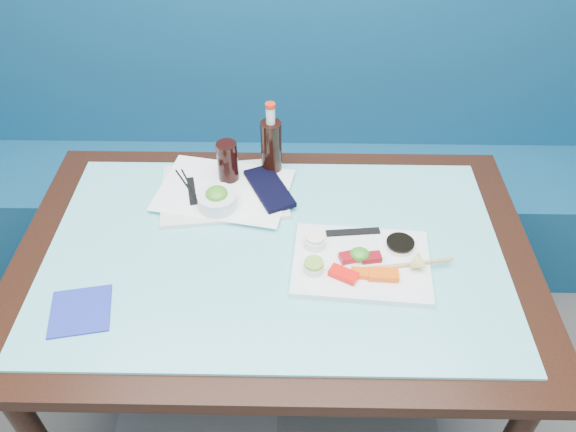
{
  "coord_description": "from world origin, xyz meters",
  "views": [
    {
      "loc": [
        0.05,
        0.4,
        1.85
      ],
      "look_at": [
        0.03,
        1.54,
        0.8
      ],
      "focal_mm": 35.0,
      "sensor_mm": 36.0,
      "label": 1
    }
  ],
  "objects_px": {
    "booth_bench": "(283,170)",
    "cola_bottle_body": "(271,148)",
    "seaweed_bowl": "(217,201)",
    "dining_table": "(275,272)",
    "cola_glass": "(228,162)",
    "sashimi_plate": "(361,263)",
    "serving_tray": "(224,192)",
    "blue_napkin": "(80,311)"
  },
  "relations": [
    {
      "from": "cola_glass",
      "to": "serving_tray",
      "type": "bearing_deg",
      "value": -100.3
    },
    {
      "from": "dining_table",
      "to": "serving_tray",
      "type": "height_order",
      "value": "serving_tray"
    },
    {
      "from": "serving_tray",
      "to": "seaweed_bowl",
      "type": "distance_m",
      "value": 0.08
    },
    {
      "from": "booth_bench",
      "to": "sashimi_plate",
      "type": "xyz_separation_m",
      "value": [
        0.23,
        -0.89,
        0.39
      ]
    },
    {
      "from": "booth_bench",
      "to": "seaweed_bowl",
      "type": "bearing_deg",
      "value": -103.86
    },
    {
      "from": "blue_napkin",
      "to": "sashimi_plate",
      "type": "bearing_deg",
      "value": 13.22
    },
    {
      "from": "sashimi_plate",
      "to": "cola_bottle_body",
      "type": "distance_m",
      "value": 0.47
    },
    {
      "from": "dining_table",
      "to": "serving_tray",
      "type": "xyz_separation_m",
      "value": [
        -0.16,
        0.23,
        0.1
      ]
    },
    {
      "from": "serving_tray",
      "to": "cola_glass",
      "type": "height_order",
      "value": "cola_glass"
    },
    {
      "from": "booth_bench",
      "to": "dining_table",
      "type": "xyz_separation_m",
      "value": [
        0.0,
        -0.84,
        0.29
      ]
    },
    {
      "from": "booth_bench",
      "to": "serving_tray",
      "type": "height_order",
      "value": "booth_bench"
    },
    {
      "from": "serving_tray",
      "to": "sashimi_plate",
      "type": "bearing_deg",
      "value": -44.34
    },
    {
      "from": "booth_bench",
      "to": "dining_table",
      "type": "distance_m",
      "value": 0.89
    },
    {
      "from": "dining_table",
      "to": "sashimi_plate",
      "type": "height_order",
      "value": "sashimi_plate"
    },
    {
      "from": "booth_bench",
      "to": "dining_table",
      "type": "height_order",
      "value": "booth_bench"
    },
    {
      "from": "booth_bench",
      "to": "cola_glass",
      "type": "xyz_separation_m",
      "value": [
        -0.15,
        -0.55,
        0.46
      ]
    },
    {
      "from": "cola_glass",
      "to": "sashimi_plate",
      "type": "bearing_deg",
      "value": -42.13
    },
    {
      "from": "sashimi_plate",
      "to": "serving_tray",
      "type": "bearing_deg",
      "value": 148.13
    },
    {
      "from": "dining_table",
      "to": "cola_bottle_body",
      "type": "bearing_deg",
      "value": 93.37
    },
    {
      "from": "seaweed_bowl",
      "to": "serving_tray",
      "type": "bearing_deg",
      "value": 82.41
    },
    {
      "from": "booth_bench",
      "to": "sashimi_plate",
      "type": "relative_size",
      "value": 8.49
    },
    {
      "from": "dining_table",
      "to": "cola_glass",
      "type": "distance_m",
      "value": 0.36
    },
    {
      "from": "serving_tray",
      "to": "cola_bottle_body",
      "type": "xyz_separation_m",
      "value": [
        0.14,
        0.11,
        0.08
      ]
    },
    {
      "from": "seaweed_bowl",
      "to": "cola_bottle_body",
      "type": "distance_m",
      "value": 0.24
    },
    {
      "from": "sashimi_plate",
      "to": "seaweed_bowl",
      "type": "relative_size",
      "value": 3.13
    },
    {
      "from": "booth_bench",
      "to": "cola_bottle_body",
      "type": "height_order",
      "value": "booth_bench"
    },
    {
      "from": "dining_table",
      "to": "cola_glass",
      "type": "relative_size",
      "value": 10.98
    },
    {
      "from": "sashimi_plate",
      "to": "cola_bottle_body",
      "type": "relative_size",
      "value": 1.95
    },
    {
      "from": "sashimi_plate",
      "to": "serving_tray",
      "type": "xyz_separation_m",
      "value": [
        -0.39,
        0.29,
        -0.0
      ]
    },
    {
      "from": "sashimi_plate",
      "to": "blue_napkin",
      "type": "distance_m",
      "value": 0.71
    },
    {
      "from": "booth_bench",
      "to": "seaweed_bowl",
      "type": "xyz_separation_m",
      "value": [
        -0.17,
        -0.68,
        0.42
      ]
    },
    {
      "from": "dining_table",
      "to": "cola_glass",
      "type": "height_order",
      "value": "cola_glass"
    },
    {
      "from": "sashimi_plate",
      "to": "cola_glass",
      "type": "distance_m",
      "value": 0.51
    },
    {
      "from": "dining_table",
      "to": "seaweed_bowl",
      "type": "distance_m",
      "value": 0.26
    },
    {
      "from": "booth_bench",
      "to": "serving_tray",
      "type": "distance_m",
      "value": 0.74
    },
    {
      "from": "seaweed_bowl",
      "to": "blue_napkin",
      "type": "height_order",
      "value": "seaweed_bowl"
    },
    {
      "from": "dining_table",
      "to": "blue_napkin",
      "type": "height_order",
      "value": "blue_napkin"
    },
    {
      "from": "booth_bench",
      "to": "dining_table",
      "type": "relative_size",
      "value": 2.14
    },
    {
      "from": "seaweed_bowl",
      "to": "dining_table",
      "type": "bearing_deg",
      "value": -43.01
    },
    {
      "from": "cola_glass",
      "to": "blue_napkin",
      "type": "distance_m",
      "value": 0.6
    },
    {
      "from": "serving_tray",
      "to": "dining_table",
      "type": "bearing_deg",
      "value": -63.57
    },
    {
      "from": "booth_bench",
      "to": "sashimi_plate",
      "type": "height_order",
      "value": "booth_bench"
    }
  ]
}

